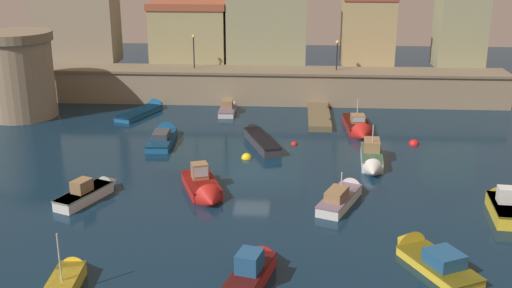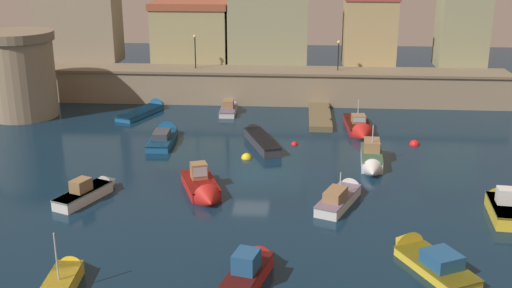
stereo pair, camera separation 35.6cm
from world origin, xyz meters
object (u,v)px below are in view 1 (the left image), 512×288
object	(u,v)px
quay_lamp_1	(337,50)
moored_boat_0	(67,278)
mooring_buoy_0	(414,144)
moored_boat_12	(204,189)
moored_boat_6	(502,204)
mooring_buoy_1	(247,158)
moored_boat_2	(372,158)
moored_boat_5	(259,138)
mooring_buoy_2	(294,145)
moored_boat_1	(147,109)
quay_lamp_0	(194,46)
fortress_tower	(19,74)
moored_boat_10	(228,107)
moored_boat_11	(164,135)
moored_boat_7	(426,255)
moored_boat_4	(91,191)
moored_boat_3	(254,268)
moored_boat_8	(359,128)
moored_boat_9	(343,194)

from	to	relation	value
quay_lamp_1	moored_boat_0	size ratio (longest dim) A/B	0.68
mooring_buoy_0	moored_boat_12	bearing A→B (deg)	-142.90
moored_boat_0	moored_boat_6	distance (m)	25.23
mooring_buoy_1	moored_boat_2	bearing A→B (deg)	-6.48
moored_boat_2	moored_boat_6	bearing A→B (deg)	46.06
moored_boat_5	mooring_buoy_2	xyz separation A→B (m)	(2.86, -0.26, -0.41)
moored_boat_1	moored_boat_6	xyz separation A→B (m)	(26.60, -21.42, 0.28)
moored_boat_5	quay_lamp_0	bearing A→B (deg)	8.50
fortress_tower	moored_boat_10	xyz separation A→B (m)	(18.74, 3.05, -3.58)
moored_boat_6	moored_boat_11	bearing A→B (deg)	66.44
moored_boat_7	moored_boat_11	bearing A→B (deg)	15.20
moored_boat_10	mooring_buoy_2	distance (m)	11.72
moored_boat_6	moored_boat_11	xyz separation A→B (m)	(-23.27, 12.98, -0.16)
moored_boat_2	moored_boat_11	bearing A→B (deg)	-103.66
fortress_tower	moored_boat_1	world-z (taller)	fortress_tower
quay_lamp_0	moored_boat_12	size ratio (longest dim) A/B	0.58
moored_boat_4	mooring_buoy_0	bearing A→B (deg)	-38.74
moored_boat_0	moored_boat_3	bearing A→B (deg)	-85.76
moored_boat_1	moored_boat_12	xyz separation A→B (m)	(8.32, -19.98, 0.22)
moored_boat_0	moored_boat_3	distance (m)	8.91
moored_boat_11	moored_boat_8	bearing A→B (deg)	-81.42
fortress_tower	moored_boat_5	distance (m)	23.44
moored_boat_7	moored_boat_8	size ratio (longest dim) A/B	0.90
moored_boat_4	mooring_buoy_1	world-z (taller)	moored_boat_4
moored_boat_1	moored_boat_8	distance (m)	20.17
moored_boat_1	mooring_buoy_0	size ratio (longest dim) A/B	8.86
moored_boat_6	mooring_buoy_1	world-z (taller)	moored_boat_6
moored_boat_0	moored_boat_7	xyz separation A→B (m)	(17.46, 3.43, -0.02)
moored_boat_1	moored_boat_4	world-z (taller)	moored_boat_4
moored_boat_2	mooring_buoy_2	bearing A→B (deg)	-124.84
fortress_tower	quay_lamp_0	bearing A→B (deg)	25.34
quay_lamp_0	moored_boat_4	distance (m)	26.21
quay_lamp_1	mooring_buoy_2	distance (m)	15.36
moored_boat_8	moored_boat_3	bearing A→B (deg)	-19.36
moored_boat_2	moored_boat_3	world-z (taller)	moored_boat_2
moored_boat_10	moored_boat_8	bearing A→B (deg)	-117.83
moored_boat_1	moored_boat_6	size ratio (longest dim) A/B	1.35
moored_boat_0	moored_boat_6	bearing A→B (deg)	-70.48
moored_boat_9	mooring_buoy_0	size ratio (longest dim) A/B	7.57
moored_boat_7	mooring_buoy_2	world-z (taller)	moored_boat_7
moored_boat_0	mooring_buoy_1	xyz separation A→B (m)	(7.05, 18.74, -0.39)
moored_boat_3	moored_boat_6	size ratio (longest dim) A/B	1.02
moored_boat_3	moored_boat_12	xyz separation A→B (m)	(-3.92, 10.17, -0.11)
moored_boat_6	mooring_buoy_0	world-z (taller)	moored_boat_6
quay_lamp_0	moored_boat_4	bearing A→B (deg)	-95.89
moored_boat_10	mooring_buoy_1	distance (m)	13.66
moored_boat_7	moored_boat_10	bearing A→B (deg)	-1.98
moored_boat_12	moored_boat_5	bearing A→B (deg)	145.52
fortress_tower	moored_boat_11	distance (m)	16.07
moored_boat_11	mooring_buoy_1	xyz separation A→B (m)	(7.14, -4.20, -0.37)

